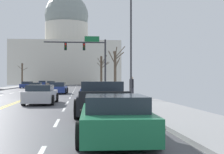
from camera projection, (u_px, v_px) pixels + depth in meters
name	position (u px, v px, depth m)	size (l,w,h in m)	color
ground	(24.00, 99.00, 24.90)	(20.00, 180.00, 0.20)	#49494E
signal_gantry	(88.00, 52.00, 40.79)	(7.91, 0.41, 7.00)	#28282D
street_lamp_right	(127.00, 33.00, 24.14)	(2.26, 0.24, 8.47)	#333338
capitol_building	(67.00, 50.00, 104.41)	(33.86, 18.82, 32.07)	beige
sedan_near_00	(58.00, 88.00, 35.38)	(2.14, 4.36, 1.28)	navy
sedan_near_01	(91.00, 91.00, 28.47)	(2.13, 4.71, 1.23)	navy
sedan_near_02	(41.00, 95.00, 20.70)	(2.03, 4.58, 1.24)	silver
pickup_truck_near_03	(102.00, 99.00, 14.53)	(2.52, 5.68, 1.49)	black
sedan_near_04	(114.00, 117.00, 8.57)	(2.06, 4.61, 1.17)	#1E7247
sedan_oncoming_00	(35.00, 87.00, 45.19)	(2.11, 4.48, 1.14)	#6B6056
sedan_oncoming_01	(27.00, 85.00, 57.69)	(2.20, 4.54, 1.22)	navy
sedan_oncoming_02	(51.00, 84.00, 70.61)	(2.07, 4.66, 1.24)	#6B6056
sedan_oncoming_03	(42.00, 83.00, 83.04)	(2.11, 4.41, 1.25)	navy
bare_tree_00	(101.00, 71.00, 56.02)	(2.17, 1.75, 5.69)	#4C3D2D
bare_tree_02	(115.00, 69.00, 36.65)	(1.95, 2.39, 5.24)	brown
bare_tree_03	(22.00, 74.00, 72.32)	(2.17, 1.37, 5.14)	#4C3D2D
pedestrian_00	(132.00, 86.00, 26.29)	(0.35, 0.34, 1.68)	#33333D
pedestrian_01	(131.00, 85.00, 28.43)	(0.35, 0.34, 1.71)	#4C4238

